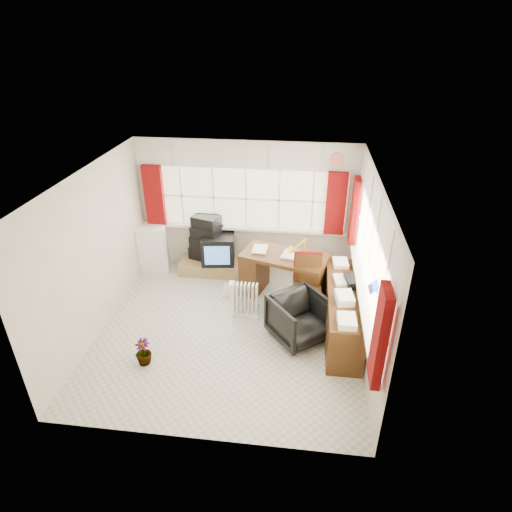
% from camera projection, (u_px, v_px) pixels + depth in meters
% --- Properties ---
extents(ground, '(4.00, 4.00, 0.00)m').
position_uv_depth(ground, '(229.00, 331.00, 6.72)').
color(ground, beige).
rests_on(ground, ground).
extents(room_walls, '(4.00, 4.00, 4.00)m').
position_uv_depth(room_walls, '(226.00, 246.00, 5.99)').
color(room_walls, beige).
rests_on(room_walls, ground).
extents(window_back, '(3.70, 0.12, 3.60)m').
position_uv_depth(window_back, '(246.00, 225.00, 7.95)').
color(window_back, beige).
rests_on(window_back, room_walls).
extents(window_right, '(0.12, 3.70, 3.60)m').
position_uv_depth(window_right, '(363.00, 288.00, 6.05)').
color(window_right, beige).
rests_on(window_right, room_walls).
extents(curtains, '(3.83, 3.83, 1.15)m').
position_uv_depth(curtains, '(295.00, 225.00, 6.72)').
color(curtains, maroon).
rests_on(curtains, room_walls).
extents(overhead_cabinets, '(3.98, 3.98, 0.48)m').
position_uv_depth(overhead_cabinets, '(301.00, 175.00, 6.38)').
color(overhead_cabinets, silver).
rests_on(overhead_cabinets, room_walls).
extents(desk, '(1.57, 1.09, 0.85)m').
position_uv_depth(desk, '(284.00, 274.00, 7.35)').
color(desk, '#4A3011').
rests_on(desk, ground).
extents(desk_lamp, '(0.20, 0.18, 0.46)m').
position_uv_depth(desk_lamp, '(304.00, 245.00, 6.79)').
color(desk_lamp, '#DAA509').
rests_on(desk_lamp, desk).
extents(task_chair, '(0.48, 0.50, 1.08)m').
position_uv_depth(task_chair, '(307.00, 283.00, 6.88)').
color(task_chair, black).
rests_on(task_chair, ground).
extents(office_chair, '(1.09, 1.10, 0.72)m').
position_uv_depth(office_chair, '(299.00, 318.00, 6.40)').
color(office_chair, black).
rests_on(office_chair, ground).
extents(radiator, '(0.42, 0.17, 0.62)m').
position_uv_depth(radiator, '(245.00, 303.00, 6.94)').
color(radiator, white).
rests_on(radiator, ground).
extents(credenza, '(0.50, 2.00, 0.85)m').
position_uv_depth(credenza, '(343.00, 311.00, 6.52)').
color(credenza, '#4A3011').
rests_on(credenza, ground).
extents(file_tray, '(0.34, 0.41, 0.12)m').
position_uv_depth(file_tray, '(355.00, 281.00, 6.49)').
color(file_tray, black).
rests_on(file_tray, credenza).
extents(tv_bench, '(1.40, 0.50, 0.25)m').
position_uv_depth(tv_bench, '(217.00, 267.00, 8.21)').
color(tv_bench, '#987F4C').
rests_on(tv_bench, ground).
extents(crt_tv, '(0.67, 0.63, 0.55)m').
position_uv_depth(crt_tv, '(218.00, 248.00, 8.03)').
color(crt_tv, black).
rests_on(crt_tv, tv_bench).
extents(hifi_stack, '(0.73, 0.58, 0.87)m').
position_uv_depth(hifi_stack, '(207.00, 239.00, 8.09)').
color(hifi_stack, black).
rests_on(hifi_stack, tv_bench).
extents(mini_fridge, '(0.65, 0.65, 0.90)m').
position_uv_depth(mini_fridge, '(153.00, 246.00, 8.26)').
color(mini_fridge, white).
rests_on(mini_fridge, ground).
extents(spray_bottle_a, '(0.15, 0.15, 0.28)m').
position_uv_depth(spray_bottle_a, '(226.00, 290.00, 7.49)').
color(spray_bottle_a, white).
rests_on(spray_bottle_a, ground).
extents(spray_bottle_b, '(0.12, 0.12, 0.19)m').
position_uv_depth(spray_bottle_b, '(257.00, 305.00, 7.16)').
color(spray_bottle_b, '#96E0D4').
rests_on(spray_bottle_b, ground).
extents(flower_vase, '(0.29, 0.29, 0.41)m').
position_uv_depth(flower_vase, '(143.00, 352.00, 5.99)').
color(flower_vase, black).
rests_on(flower_vase, ground).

